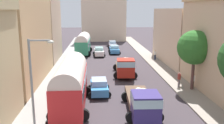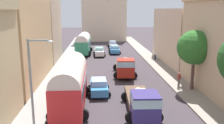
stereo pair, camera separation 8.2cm
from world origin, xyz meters
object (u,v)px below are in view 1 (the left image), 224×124
pedestrian_1 (155,55)px  pedestrian_3 (193,81)px  car_1 (113,45)px  pedestrian_2 (179,79)px  parked_bus_1 (83,43)px  parked_bus_0 (71,82)px  car_0 (114,49)px  cargo_truck_1 (125,66)px  cargo_truck_0 (142,101)px  car_3 (99,52)px  streetlamp_near (35,79)px  car_2 (99,86)px

pedestrian_1 → pedestrian_3: (0.35, -15.47, 0.06)m
car_1 → pedestrian_1: pedestrian_1 is taller
car_1 → pedestrian_2: bearing=-79.3°
parked_bus_1 → pedestrian_3: parked_bus_1 is taller
parked_bus_0 → car_1: parked_bus_0 is taller
car_0 → cargo_truck_1: bearing=-89.6°
parked_bus_1 → parked_bus_0: bearing=-89.4°
pedestrian_3 → car_1: bearing=102.9°
parked_bus_1 → car_1: bearing=48.0°
parked_bus_0 → cargo_truck_1: parked_bus_0 is taller
parked_bus_0 → pedestrian_1: size_ratio=5.08×
cargo_truck_0 → pedestrian_2: (5.27, 6.67, -0.20)m
car_3 → pedestrian_1: (9.33, -4.75, 0.19)m
car_3 → pedestrian_3: bearing=-64.4°
pedestrian_2 → car_1: bearing=100.7°
parked_bus_1 → streetlamp_near: 30.36m
cargo_truck_1 → car_3: bearing=102.4°
car_0 → car_3: size_ratio=0.92×
streetlamp_near → pedestrian_2: bearing=34.4°
car_0 → car_1: bearing=89.3°
parked_bus_0 → car_3: size_ratio=2.05×
cargo_truck_1 → pedestrian_2: cargo_truck_1 is taller
cargo_truck_1 → car_3: (-3.13, 14.24, -0.50)m
pedestrian_2 → pedestrian_3: pedestrian_3 is taller
cargo_truck_0 → pedestrian_3: (6.58, 5.95, -0.19)m
car_0 → car_2: size_ratio=1.04×
car_2 → pedestrian_3: size_ratio=2.13×
cargo_truck_0 → cargo_truck_1: 11.92m
car_2 → streetlamp_near: bearing=-119.4°
cargo_truck_0 → car_2: size_ratio=1.93×
car_1 → car_2: size_ratio=0.95×
pedestrian_3 → car_0: bearing=106.5°
parked_bus_1 → cargo_truck_0: 28.70m
cargo_truck_0 → car_2: cargo_truck_0 is taller
cargo_truck_1 → car_2: bearing=-118.0°
car_1 → pedestrian_3: 29.56m
car_1 → pedestrian_1: bearing=-64.9°
pedestrian_1 → car_3: bearing=153.0°
pedestrian_1 → streetlamp_near: 27.63m
car_1 → parked_bus_1: bearing=-132.0°
cargo_truck_1 → car_2: (-3.42, -6.42, -0.53)m
car_3 → cargo_truck_0: bearing=-83.2°
parked_bus_0 → car_2: parked_bus_0 is taller
car_0 → pedestrian_3: 23.48m
cargo_truck_0 → car_3: size_ratio=1.71×
car_0 → car_1: size_ratio=1.10×
parked_bus_1 → cargo_truck_1: parked_bus_1 is taller
pedestrian_2 → pedestrian_1: bearing=86.3°
car_3 → cargo_truck_1: bearing=-77.6°
pedestrian_1 → parked_bus_0: bearing=-122.0°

